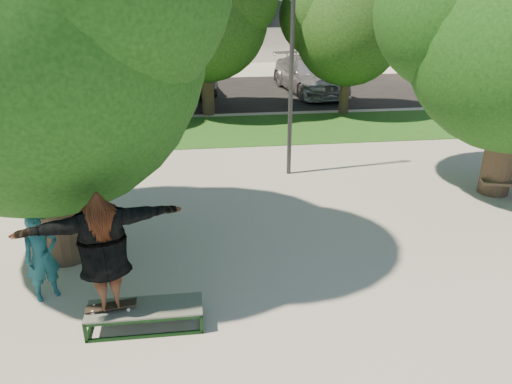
{
  "coord_description": "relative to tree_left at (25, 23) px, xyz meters",
  "views": [
    {
      "loc": [
        -1.57,
        -8.02,
        5.12
      ],
      "look_at": [
        -0.49,
        0.6,
        1.38
      ],
      "focal_mm": 35.0,
      "sensor_mm": 36.0,
      "label": 1
    }
  ],
  "objects": [
    {
      "name": "ground",
      "position": [
        4.29,
        -1.09,
        -4.42
      ],
      "size": [
        120.0,
        120.0,
        0.0
      ],
      "primitive_type": "plane",
      "color": "gray",
      "rests_on": "ground"
    },
    {
      "name": "grass_strip",
      "position": [
        5.29,
        8.41,
        -4.41
      ],
      "size": [
        30.0,
        4.0,
        0.02
      ],
      "primitive_type": "cube",
      "color": "#1A4814",
      "rests_on": "ground"
    },
    {
      "name": "asphalt_strip",
      "position": [
        4.29,
        14.91,
        -4.42
      ],
      "size": [
        40.0,
        8.0,
        0.01
      ],
      "primitive_type": "cube",
      "color": "black",
      "rests_on": "ground"
    },
    {
      "name": "tree_left",
      "position": [
        0.0,
        0.0,
        0.0
      ],
      "size": [
        6.96,
        5.95,
        7.12
      ],
      "color": "#38281E",
      "rests_on": "ground"
    },
    {
      "name": "bg_tree_left",
      "position": [
        -2.28,
        9.98,
        -0.69
      ],
      "size": [
        5.28,
        4.51,
        5.77
      ],
      "color": "#38281E",
      "rests_on": "ground"
    },
    {
      "name": "bg_tree_mid",
      "position": [
        3.22,
        10.98,
        -0.41
      ],
      "size": [
        5.76,
        4.92,
        6.24
      ],
      "color": "#38281E",
      "rests_on": "ground"
    },
    {
      "name": "bg_tree_right",
      "position": [
        8.73,
        10.47,
        -0.93
      ],
      "size": [
        5.04,
        4.31,
        5.43
      ],
      "color": "#38281E",
      "rests_on": "ground"
    },
    {
      "name": "lamppost",
      "position": [
        5.29,
        3.91,
        -1.27
      ],
      "size": [
        0.25,
        0.15,
        6.11
      ],
      "color": "#2D2D30",
      "rests_on": "ground"
    },
    {
      "name": "grind_box",
      "position": [
        1.79,
        -2.49,
        -4.23
      ],
      "size": [
        1.8,
        0.6,
        0.38
      ],
      "color": "black",
      "rests_on": "ground"
    },
    {
      "name": "skater_rig",
      "position": [
        1.29,
        -2.49,
        -3.01
      ],
      "size": [
        2.45,
        1.21,
        2.0
      ],
      "rotation": [
        0.0,
        0.0,
        3.39
      ],
      "color": "white",
      "rests_on": "grind_box"
    },
    {
      "name": "bystander",
      "position": [
        0.04,
        -1.44,
        -3.63
      ],
      "size": [
        0.69,
        0.64,
        1.59
      ],
      "primitive_type": "imported",
      "rotation": [
        0.0,
        0.0,
        0.58
      ],
      "color": "#174C58",
      "rests_on": "ground"
    },
    {
      "name": "car_silver_a",
      "position": [
        0.77,
        14.93,
        -3.63
      ],
      "size": [
        2.75,
        4.91,
        1.58
      ],
      "primitive_type": "imported",
      "rotation": [
        0.0,
        0.0,
        0.2
      ],
      "color": "#A6A5AA",
      "rests_on": "asphalt_strip"
    },
    {
      "name": "car_dark",
      "position": [
        1.96,
        12.51,
        -3.78
      ],
      "size": [
        1.59,
        4.0,
        1.29
      ],
      "primitive_type": "imported",
      "rotation": [
        0.0,
        0.0,
        -0.06
      ],
      "color": "black",
      "rests_on": "asphalt_strip"
    },
    {
      "name": "car_grey",
      "position": [
        2.57,
        15.41,
        -3.75
      ],
      "size": [
        2.69,
        5.01,
        1.34
      ],
      "primitive_type": "imported",
      "rotation": [
        0.0,
        0.0,
        0.1
      ],
      "color": "#4F4F54",
      "rests_on": "asphalt_strip"
    },
    {
      "name": "car_silver_b",
      "position": [
        8.29,
        14.57,
        -3.59
      ],
      "size": [
        3.15,
        5.99,
        1.65
      ],
      "primitive_type": "imported",
      "rotation": [
        0.0,
        0.0,
        0.15
      ],
      "color": "#A6A5AA",
      "rests_on": "asphalt_strip"
    }
  ]
}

